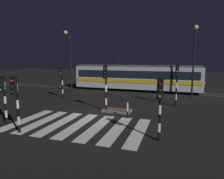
# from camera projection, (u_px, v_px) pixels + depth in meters

# --- Properties ---
(ground_plane) EXTENTS (120.00, 120.00, 0.00)m
(ground_plane) POSITION_uv_depth(u_px,v_px,m) (93.00, 116.00, 14.15)
(ground_plane) COLOR black
(rail_near) EXTENTS (80.00, 0.12, 0.03)m
(rail_near) POSITION_uv_depth(u_px,v_px,m) (133.00, 91.00, 24.96)
(rail_near) COLOR #59595E
(rail_near) RESTS_ON ground
(rail_far) EXTENTS (80.00, 0.12, 0.03)m
(rail_far) POSITION_uv_depth(u_px,v_px,m) (136.00, 90.00, 26.29)
(rail_far) COLOR #59595E
(rail_far) RESTS_ON ground
(crosswalk_zebra) EXTENTS (8.26, 5.03, 0.02)m
(crosswalk_zebra) POSITION_uv_depth(u_px,v_px,m) (78.00, 125.00, 12.21)
(crosswalk_zebra) COLOR silver
(crosswalk_zebra) RESTS_ON ground
(traffic_island) EXTENTS (2.13, 1.14, 0.18)m
(traffic_island) POSITION_uv_depth(u_px,v_px,m) (117.00, 110.00, 15.36)
(traffic_island) COLOR slate
(traffic_island) RESTS_ON ground
(traffic_light_median_centre) EXTENTS (0.36, 0.42, 3.58)m
(traffic_light_median_centre) POSITION_uv_depth(u_px,v_px,m) (106.00, 81.00, 15.01)
(traffic_light_median_centre) COLOR black
(traffic_light_median_centre) RESTS_ON ground
(traffic_light_corner_near_left) EXTENTS (0.36, 0.42, 3.04)m
(traffic_light_corner_near_left) POSITION_uv_depth(u_px,v_px,m) (3.00, 92.00, 12.02)
(traffic_light_corner_near_left) COLOR black
(traffic_light_corner_near_left) RESTS_ON ground
(traffic_light_corner_far_right) EXTENTS (0.36, 0.42, 3.55)m
(traffic_light_corner_far_right) POSITION_uv_depth(u_px,v_px,m) (177.00, 79.00, 16.83)
(traffic_light_corner_far_right) COLOR black
(traffic_light_corner_far_right) RESTS_ON ground
(traffic_light_corner_far_left) EXTENTS (0.36, 0.42, 3.14)m
(traffic_light_corner_far_left) POSITION_uv_depth(u_px,v_px,m) (62.00, 78.00, 20.47)
(traffic_light_corner_far_left) COLOR black
(traffic_light_corner_far_left) RESTS_ON ground
(traffic_light_kerb_mid_left) EXTENTS (0.36, 0.42, 3.15)m
(traffic_light_kerb_mid_left) POSITION_uv_depth(u_px,v_px,m) (16.00, 95.00, 10.55)
(traffic_light_kerb_mid_left) COLOR black
(traffic_light_kerb_mid_left) RESTS_ON ground
(traffic_light_corner_near_right) EXTENTS (0.36, 0.42, 3.12)m
(traffic_light_corner_near_right) POSITION_uv_depth(u_px,v_px,m) (160.00, 100.00, 9.49)
(traffic_light_corner_near_right) COLOR black
(traffic_light_corner_near_right) RESTS_ON ground
(street_lamp_trackside_right) EXTENTS (0.44, 1.21, 7.11)m
(street_lamp_trackside_right) POSITION_uv_depth(u_px,v_px,m) (194.00, 53.00, 19.83)
(street_lamp_trackside_right) COLOR black
(street_lamp_trackside_right) RESTS_ON ground
(street_lamp_trackside_left) EXTENTS (0.44, 1.21, 7.12)m
(street_lamp_trackside_left) POSITION_uv_depth(u_px,v_px,m) (69.00, 54.00, 23.46)
(street_lamp_trackside_left) COLOR black
(street_lamp_trackside_left) RESTS_ON ground
(tram) EXTENTS (15.73, 2.58, 4.15)m
(tram) POSITION_uv_depth(u_px,v_px,m) (136.00, 77.00, 25.31)
(tram) COLOR silver
(tram) RESTS_ON ground
(bollard_island_edge) EXTENTS (0.12, 0.12, 1.11)m
(bollard_island_edge) POSITION_uv_depth(u_px,v_px,m) (127.00, 110.00, 13.53)
(bollard_island_edge) COLOR black
(bollard_island_edge) RESTS_ON ground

